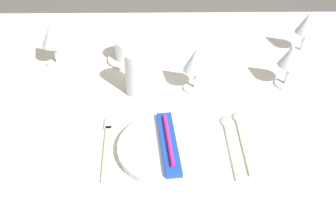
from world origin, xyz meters
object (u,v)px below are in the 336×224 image
at_px(toothbrush_package, 169,142).
at_px(wine_glass_left, 307,25).
at_px(wine_glass_far, 196,62).
at_px(spoon_dessert, 242,134).
at_px(wine_glass_right, 52,37).
at_px(wine_glass_centre, 291,58).
at_px(dinner_plate, 169,147).
at_px(coffee_cup_left, 129,49).
at_px(spoon_soup, 229,138).
at_px(fork_outer, 107,144).
at_px(drink_tumbler, 137,75).

relative_size(toothbrush_package, wine_glass_left, 1.56).
bearing_deg(toothbrush_package, wine_glass_left, 46.21).
bearing_deg(wine_glass_left, wine_glass_far, -149.83).
bearing_deg(spoon_dessert, wine_glass_right, 146.82).
bearing_deg(wine_glass_centre, dinner_plate, -141.96).
xyz_separation_m(dinner_plate, coffee_cup_left, (-0.12, 0.42, 0.03)).
xyz_separation_m(spoon_soup, coffee_cup_left, (-0.27, 0.38, 0.04)).
height_order(spoon_soup, wine_glass_left, wine_glass_left).
distance_m(fork_outer, spoon_dessert, 0.33).
height_order(dinner_plate, drink_tumbler, drink_tumbler).
bearing_deg(coffee_cup_left, spoon_soup, -54.67).
distance_m(spoon_soup, wine_glass_left, 0.53).
height_order(coffee_cup_left, wine_glass_left, wine_glass_left).
xyz_separation_m(wine_glass_far, drink_tumbler, (-0.16, -0.01, -0.04)).
bearing_deg(spoon_dessert, dinner_plate, -163.74).
bearing_deg(spoon_dessert, wine_glass_far, 117.23).
distance_m(wine_glass_right, drink_tumbler, 0.31).
xyz_separation_m(toothbrush_package, drink_tumbler, (-0.08, 0.24, 0.03)).
relative_size(toothbrush_package, spoon_soup, 0.97).
distance_m(fork_outer, wine_glass_right, 0.44).
bearing_deg(wine_glass_right, toothbrush_package, -48.95).
relative_size(wine_glass_left, drink_tumbler, 1.10).
bearing_deg(toothbrush_package, coffee_cup_left, 106.06).
xyz_separation_m(dinner_plate, wine_glass_far, (0.08, 0.25, 0.08)).
relative_size(wine_glass_centre, drink_tumbler, 1.04).
bearing_deg(coffee_cup_left, drink_tumbler, -78.28).
height_order(fork_outer, wine_glass_far, wine_glass_far).
distance_m(spoon_soup, drink_tumbler, 0.32).
bearing_deg(wine_glass_right, coffee_cup_left, 4.56).
relative_size(dinner_plate, drink_tumbler, 1.94).
height_order(fork_outer, wine_glass_right, wine_glass_right).
relative_size(spoon_dessert, coffee_cup_left, 2.16).
distance_m(dinner_plate, spoon_soup, 0.15).
bearing_deg(coffee_cup_left, spoon_dessert, -50.34).
bearing_deg(wine_glass_centre, drink_tumbler, -176.62).
height_order(spoon_soup, wine_glass_centre, wine_glass_centre).
height_order(toothbrush_package, wine_glass_far, wine_glass_far).
bearing_deg(toothbrush_package, fork_outer, 172.76).
distance_m(toothbrush_package, wine_glass_right, 0.53).
xyz_separation_m(fork_outer, wine_glass_far, (0.23, 0.23, 0.09)).
relative_size(toothbrush_package, wine_glass_far, 1.64).
relative_size(spoon_soup, wine_glass_right, 1.62).
relative_size(spoon_dessert, wine_glass_centre, 1.75).
xyz_separation_m(spoon_dessert, drink_tumbler, (-0.27, 0.19, 0.05)).
bearing_deg(wine_glass_far, wine_glass_centre, 3.60).
height_order(dinner_plate, fork_outer, dinner_plate).
bearing_deg(spoon_soup, wine_glass_centre, 49.78).
distance_m(toothbrush_package, spoon_dessert, 0.19).
bearing_deg(coffee_cup_left, fork_outer, -93.90).
relative_size(wine_glass_centre, wine_glass_left, 0.95).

